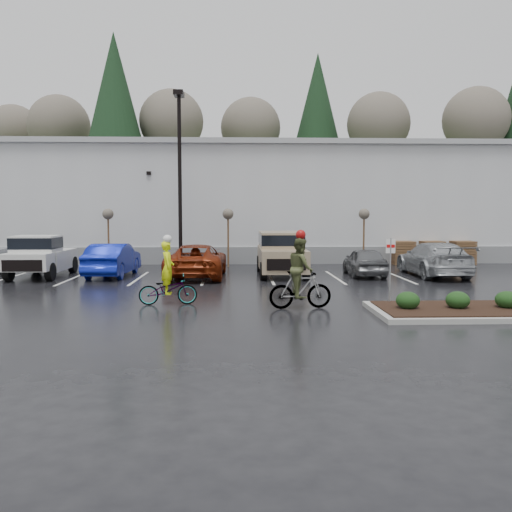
{
  "coord_description": "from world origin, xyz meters",
  "views": [
    {
      "loc": [
        -1.09,
        -16.66,
        3.04
      ],
      "look_at": [
        -0.3,
        4.42,
        1.3
      ],
      "focal_mm": 38.0,
      "sensor_mm": 36.0,
      "label": 1
    }
  ],
  "objects_px": {
    "sapling_west": "(108,217)",
    "pickup_white": "(44,255)",
    "pallet_stack_c": "(462,252)",
    "suv_tan": "(282,254)",
    "car_red": "(197,261)",
    "car_grey": "(365,262)",
    "sapling_east": "(364,217)",
    "car_blue": "(113,260)",
    "cyclist_hivis": "(168,283)",
    "lamppost": "(180,161)",
    "pallet_stack_b": "(432,253)",
    "sapling_mid": "(228,217)",
    "car_far_silver": "(434,259)",
    "pallet_stack_a": "(402,253)",
    "cyclist_olive": "(300,280)",
    "fire_lane_sign": "(390,263)"
  },
  "relations": [
    {
      "from": "car_far_silver",
      "to": "pallet_stack_c",
      "type": "bearing_deg",
      "value": -124.16
    },
    {
      "from": "pallet_stack_b",
      "to": "suv_tan",
      "type": "height_order",
      "value": "suv_tan"
    },
    {
      "from": "car_far_silver",
      "to": "pallet_stack_b",
      "type": "bearing_deg",
      "value": -109.46
    },
    {
      "from": "sapling_west",
      "to": "pickup_white",
      "type": "distance_m",
      "value": 4.84
    },
    {
      "from": "fire_lane_sign",
      "to": "sapling_mid",
      "type": "bearing_deg",
      "value": 112.49
    },
    {
      "from": "lamppost",
      "to": "pallet_stack_b",
      "type": "height_order",
      "value": "lamppost"
    },
    {
      "from": "pickup_white",
      "to": "car_far_silver",
      "type": "relative_size",
      "value": 0.95
    },
    {
      "from": "lamppost",
      "to": "cyclist_olive",
      "type": "xyz_separation_m",
      "value": [
        4.93,
        -11.94,
        -4.79
      ]
    },
    {
      "from": "pallet_stack_a",
      "to": "cyclist_hivis",
      "type": "relative_size",
      "value": 0.59
    },
    {
      "from": "suv_tan",
      "to": "car_red",
      "type": "bearing_deg",
      "value": -171.15
    },
    {
      "from": "pickup_white",
      "to": "cyclist_olive",
      "type": "xyz_separation_m",
      "value": [
        11.04,
        -8.95,
        -0.09
      ]
    },
    {
      "from": "cyclist_hivis",
      "to": "sapling_west",
      "type": "bearing_deg",
      "value": 15.01
    },
    {
      "from": "pallet_stack_a",
      "to": "cyclist_olive",
      "type": "distance_m",
      "value": 15.86
    },
    {
      "from": "sapling_east",
      "to": "pickup_white",
      "type": "relative_size",
      "value": 0.62
    },
    {
      "from": "sapling_east",
      "to": "pallet_stack_c",
      "type": "distance_m",
      "value": 6.42
    },
    {
      "from": "sapling_mid",
      "to": "car_far_silver",
      "type": "relative_size",
      "value": 0.58
    },
    {
      "from": "car_grey",
      "to": "sapling_east",
      "type": "bearing_deg",
      "value": -101.24
    },
    {
      "from": "car_blue",
      "to": "sapling_west",
      "type": "bearing_deg",
      "value": -71.83
    },
    {
      "from": "lamppost",
      "to": "pallet_stack_c",
      "type": "relative_size",
      "value": 6.83
    },
    {
      "from": "sapling_east",
      "to": "pallet_stack_a",
      "type": "bearing_deg",
      "value": 21.8
    },
    {
      "from": "fire_lane_sign",
      "to": "car_far_silver",
      "type": "height_order",
      "value": "fire_lane_sign"
    },
    {
      "from": "lamppost",
      "to": "suv_tan",
      "type": "relative_size",
      "value": 1.81
    },
    {
      "from": "pallet_stack_a",
      "to": "cyclist_hivis",
      "type": "bearing_deg",
      "value": -132.15
    },
    {
      "from": "pickup_white",
      "to": "pallet_stack_c",
      "type": "bearing_deg",
      "value": 12.71
    },
    {
      "from": "car_far_silver",
      "to": "car_grey",
      "type": "bearing_deg",
      "value": -2.65
    },
    {
      "from": "pallet_stack_b",
      "to": "pickup_white",
      "type": "distance_m",
      "value": 20.92
    },
    {
      "from": "pallet_stack_b",
      "to": "pallet_stack_c",
      "type": "height_order",
      "value": "same"
    },
    {
      "from": "lamppost",
      "to": "pallet_stack_a",
      "type": "height_order",
      "value": "lamppost"
    },
    {
      "from": "pallet_stack_a",
      "to": "fire_lane_sign",
      "type": "distance_m",
      "value": 14.6
    },
    {
      "from": "lamppost",
      "to": "suv_tan",
      "type": "distance_m",
      "value": 7.52
    },
    {
      "from": "car_far_silver",
      "to": "cyclist_olive",
      "type": "relative_size",
      "value": 2.22
    },
    {
      "from": "sapling_mid",
      "to": "car_grey",
      "type": "height_order",
      "value": "sapling_mid"
    },
    {
      "from": "pallet_stack_c",
      "to": "car_grey",
      "type": "height_order",
      "value": "pallet_stack_c"
    },
    {
      "from": "suv_tan",
      "to": "car_grey",
      "type": "xyz_separation_m",
      "value": [
        3.91,
        -0.42,
        -0.36
      ]
    },
    {
      "from": "pallet_stack_c",
      "to": "car_blue",
      "type": "distance_m",
      "value": 19.54
    },
    {
      "from": "sapling_east",
      "to": "car_red",
      "type": "bearing_deg",
      "value": -152.59
    },
    {
      "from": "sapling_east",
      "to": "car_blue",
      "type": "height_order",
      "value": "sapling_east"
    },
    {
      "from": "sapling_mid",
      "to": "suv_tan",
      "type": "height_order",
      "value": "sapling_mid"
    },
    {
      "from": "pickup_white",
      "to": "suv_tan",
      "type": "bearing_deg",
      "value": -0.01
    },
    {
      "from": "suv_tan",
      "to": "car_blue",
      "type": "bearing_deg",
      "value": -179.48
    },
    {
      "from": "sapling_east",
      "to": "car_red",
      "type": "distance_m",
      "value": 10.21
    },
    {
      "from": "sapling_west",
      "to": "car_far_silver",
      "type": "height_order",
      "value": "sapling_west"
    },
    {
      "from": "fire_lane_sign",
      "to": "pickup_white",
      "type": "height_order",
      "value": "fire_lane_sign"
    },
    {
      "from": "pallet_stack_b",
      "to": "car_grey",
      "type": "distance_m",
      "value": 7.5
    },
    {
      "from": "sapling_west",
      "to": "suv_tan",
      "type": "xyz_separation_m",
      "value": [
        9.1,
        -3.99,
        -1.7
      ]
    },
    {
      "from": "pallet_stack_b",
      "to": "fire_lane_sign",
      "type": "height_order",
      "value": "fire_lane_sign"
    },
    {
      "from": "cyclist_hivis",
      "to": "lamppost",
      "type": "bearing_deg",
      "value": -2.69
    },
    {
      "from": "car_blue",
      "to": "car_red",
      "type": "relative_size",
      "value": 0.85
    },
    {
      "from": "pallet_stack_c",
      "to": "car_blue",
      "type": "xyz_separation_m",
      "value": [
        -18.88,
        -5.06,
        0.1
      ]
    },
    {
      "from": "pallet_stack_a",
      "to": "suv_tan",
      "type": "bearing_deg",
      "value": -146.0
    }
  ]
}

